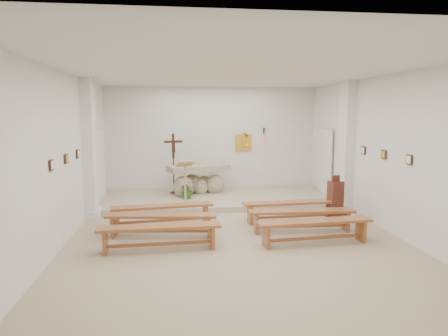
{
  "coord_description": "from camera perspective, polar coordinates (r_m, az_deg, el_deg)",
  "views": [
    {
      "loc": [
        -1.22,
        -8.31,
        2.68
      ],
      "look_at": [
        -0.02,
        1.6,
        1.27
      ],
      "focal_mm": 32.0,
      "sensor_mm": 36.0,
      "label": 1
    }
  ],
  "objects": [
    {
      "name": "bench_right_third",
      "position": [
        8.38,
        12.86,
        -8.12
      ],
      "size": [
        2.4,
        0.56,
        0.5
      ],
      "rotation": [
        0.0,
        0.0,
        0.08
      ],
      "color": "#9F582E",
      "rests_on": "ground"
    },
    {
      "name": "radiator_right",
      "position": [
        12.19,
        15.7,
        -3.67
      ],
      "size": [
        0.1,
        0.85,
        0.52
      ],
      "primitive_type": "cube",
      "color": "silver",
      "rests_on": "ground"
    },
    {
      "name": "station_frame_left_rear",
      "position": [
        9.82,
        -20.13,
        1.94
      ],
      "size": [
        0.03,
        0.2,
        0.2
      ],
      "primitive_type": "cube",
      "color": "#3B261A",
      "rests_on": "wall_left"
    },
    {
      "name": "wall_right",
      "position": [
        9.6,
        22.53,
        1.86
      ],
      "size": [
        0.02,
        10.0,
        3.5
      ],
      "primitive_type": "cube",
      "color": "white",
      "rests_on": "ground"
    },
    {
      "name": "station_frame_right_front",
      "position": [
        8.91,
        24.92,
        1.1
      ],
      "size": [
        0.03,
        0.2,
        0.2
      ],
      "primitive_type": "cube",
      "color": "#3B261A",
      "rests_on": "wall_right"
    },
    {
      "name": "bench_left_front",
      "position": [
        9.57,
        -8.78,
        -5.98
      ],
      "size": [
        2.41,
        0.65,
        0.5
      ],
      "rotation": [
        0.0,
        0.0,
        0.12
      ],
      "color": "#9F582E",
      "rests_on": "ground"
    },
    {
      "name": "gold_wall_relief",
      "position": [
        13.5,
        2.79,
        3.65
      ],
      "size": [
        0.55,
        0.04,
        0.55
      ],
      "primitive_type": "cube",
      "color": "yellow",
      "rests_on": "wall_back"
    },
    {
      "name": "station_frame_right_rear",
      "position": [
        10.65,
        19.28,
        2.41
      ],
      "size": [
        0.03,
        0.2,
        0.2
      ],
      "primitive_type": "cube",
      "color": "#3B261A",
      "rests_on": "wall_right"
    },
    {
      "name": "bench_left_third",
      "position": [
        7.92,
        -9.17,
        -8.98
      ],
      "size": [
        2.39,
        0.46,
        0.5
      ],
      "rotation": [
        0.0,
        0.0,
        0.03
      ],
      "color": "#9F582E",
      "rests_on": "ground"
    },
    {
      "name": "bench_right_second",
      "position": [
        9.17,
        11.04,
        -6.67
      ],
      "size": [
        2.39,
        0.47,
        0.5
      ],
      "rotation": [
        0.0,
        0.0,
        -0.04
      ],
      "color": "#9F582E",
      "rests_on": "ground"
    },
    {
      "name": "station_frame_left_mid",
      "position": [
        8.85,
        -21.59,
        1.25
      ],
      "size": [
        0.03,
        0.2,
        0.2
      ],
      "primitive_type": "cube",
      "color": "#3B261A",
      "rests_on": "wall_left"
    },
    {
      "name": "ceiling",
      "position": [
        8.44,
        1.48,
        13.54
      ],
      "size": [
        7.0,
        10.0,
        0.02
      ],
      "primitive_type": "cube",
      "color": "silver",
      "rests_on": "wall_back"
    },
    {
      "name": "wall_left",
      "position": [
        8.66,
        -22.06,
        1.29
      ],
      "size": [
        0.02,
        10.0,
        3.5
      ],
      "primitive_type": "cube",
      "color": "white",
      "rests_on": "ground"
    },
    {
      "name": "altar",
      "position": [
        12.47,
        -3.75,
        -1.93
      ],
      "size": [
        2.03,
        1.32,
        0.98
      ],
      "rotation": [
        0.0,
        0.0,
        0.34
      ],
      "color": "#BDAF90",
      "rests_on": "sanctuary_platform"
    },
    {
      "name": "pilaster_right",
      "position": [
        11.32,
        17.05,
        2.97
      ],
      "size": [
        0.26,
        0.55,
        3.5
      ],
      "primitive_type": "cube",
      "color": "white",
      "rests_on": "ground"
    },
    {
      "name": "potted_plant",
      "position": [
        11.77,
        -5.21,
        -3.09
      ],
      "size": [
        0.55,
        0.51,
        0.53
      ],
      "primitive_type": "imported",
      "rotation": [
        0.0,
        0.0,
        0.22
      ],
      "color": "#2B5D25",
      "rests_on": "sanctuary_platform"
    },
    {
      "name": "crucifix_stand",
      "position": [
        12.49,
        -7.23,
        1.3
      ],
      "size": [
        0.56,
        0.25,
        1.87
      ],
      "rotation": [
        0.0,
        0.0,
        0.22
      ],
      "color": "#321A0F",
      "rests_on": "sanctuary_platform"
    },
    {
      "name": "wall_back",
      "position": [
        13.39,
        -1.67,
        4.05
      ],
      "size": [
        7.0,
        0.02,
        3.5
      ],
      "primitive_type": "cube",
      "color": "white",
      "rests_on": "ground"
    },
    {
      "name": "sanctuary_platform",
      "position": [
        12.16,
        -0.99,
        -4.34
      ],
      "size": [
        6.98,
        3.0,
        0.15
      ],
      "primitive_type": "cube",
      "color": "tan",
      "rests_on": "ground"
    },
    {
      "name": "bench_left_second",
      "position": [
        8.74,
        -8.95,
        -7.34
      ],
      "size": [
        2.41,
        0.66,
        0.5
      ],
      "rotation": [
        0.0,
        0.0,
        -0.12
      ],
      "color": "#9F582E",
      "rests_on": "ground"
    },
    {
      "name": "radiator_left",
      "position": [
        11.49,
        -17.9,
        -4.47
      ],
      "size": [
        0.1,
        0.85,
        0.52
      ],
      "primitive_type": "cube",
      "color": "silver",
      "rests_on": "ground"
    },
    {
      "name": "lectern",
      "position": [
        10.77,
        -5.53,
        -2.17
      ],
      "size": [
        0.54,
        0.5,
        1.27
      ],
      "rotation": [
        0.0,
        0.0,
        0.34
      ],
      "color": "#DCB06B",
      "rests_on": "sanctuary_platform"
    },
    {
      "name": "pilaster_left",
      "position": [
        10.57,
        -18.63,
        2.57
      ],
      "size": [
        0.26,
        0.55,
        3.5
      ],
      "primitive_type": "cube",
      "color": "white",
      "rests_on": "ground"
    },
    {
      "name": "ground",
      "position": [
        8.82,
        1.39,
        -9.66
      ],
      "size": [
        7.0,
        10.0,
        0.0
      ],
      "primitive_type": "cube",
      "color": "tan",
      "rests_on": "ground"
    },
    {
      "name": "sanctuary_lamp",
      "position": [
        13.38,
        5.95,
        4.26
      ],
      "size": [
        0.11,
        0.36,
        0.44
      ],
      "color": "black",
      "rests_on": "wall_back"
    },
    {
      "name": "station_frame_right_mid",
      "position": [
        9.76,
        21.85,
        1.82
      ],
      "size": [
        0.03,
        0.2,
        0.2
      ],
      "primitive_type": "cube",
      "color": "#3B261A",
      "rests_on": "wall_right"
    },
    {
      "name": "station_frame_left_front",
      "position": [
        7.9,
        -23.4,
        0.39
      ],
      "size": [
        0.03,
        0.2,
        0.2
      ],
      "primitive_type": "cube",
      "color": "#3B261A",
      "rests_on": "wall_left"
    },
    {
      "name": "donation_pedestal",
      "position": [
        10.33,
        15.58,
        -4.46
      ],
      "size": [
        0.35,
        0.35,
        1.13
      ],
      "rotation": [
        0.0,
        0.0,
        0.17
      ],
      "color": "#562318",
      "rests_on": "ground"
    },
    {
      "name": "bench_right_front",
      "position": [
        9.96,
        9.52,
        -5.44
      ],
      "size": [
        2.4,
        0.51,
        0.5
      ],
      "rotation": [
        0.0,
        0.0,
        0.06
      ],
      "color": "#9F582E",
      "rests_on": "ground"
    }
  ]
}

